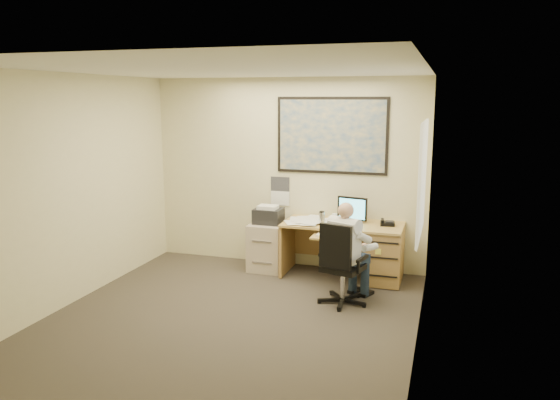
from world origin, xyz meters
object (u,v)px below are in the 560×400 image
(office_chair, at_px, (343,281))
(person, at_px, (344,253))
(filing_cabinet, at_px, (269,242))
(desk, at_px, (367,247))

(office_chair, distance_m, person, 0.33)
(filing_cabinet, relative_size, person, 0.76)
(office_chair, bearing_deg, desk, 97.76)
(office_chair, bearing_deg, filing_cabinet, 155.74)
(person, bearing_deg, filing_cabinet, 166.41)
(desk, bearing_deg, filing_cabinet, 179.10)
(desk, height_order, office_chair, desk)
(desk, relative_size, person, 1.31)
(desk, distance_m, office_chair, 1.04)
(filing_cabinet, xyz_separation_m, person, (1.26, -0.97, 0.21))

